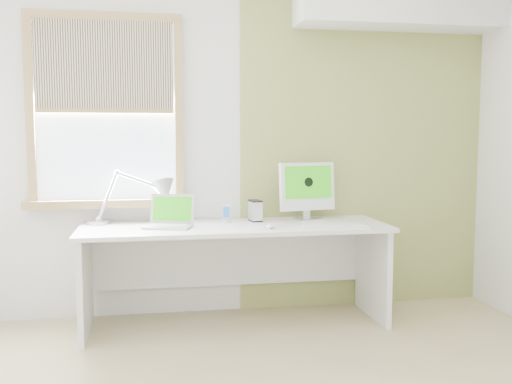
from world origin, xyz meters
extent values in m
cube|color=silver|center=(0.00, 1.76, 1.30)|extent=(4.00, 0.02, 2.60)
cube|color=#9A9949|center=(1.00, 1.74, 1.30)|extent=(2.00, 0.02, 2.60)
cube|color=white|center=(1.20, 1.57, 2.40)|extent=(1.60, 0.40, 0.42)
cube|color=#987B48|center=(-1.53, 1.72, 1.55)|extent=(0.06, 0.06, 1.42)
cube|color=#987B48|center=(-0.47, 1.72, 1.55)|extent=(0.06, 0.06, 1.42)
cube|color=#987B48|center=(-1.00, 1.72, 2.23)|extent=(1.00, 0.06, 0.06)
cube|color=#987B48|center=(-1.00, 1.70, 0.87)|extent=(1.20, 0.14, 0.06)
cube|color=#D1E2F9|center=(-1.00, 1.74, 1.55)|extent=(1.00, 0.01, 1.30)
cube|color=beige|center=(-1.00, 1.70, 1.88)|extent=(0.98, 0.02, 0.65)
cube|color=#987B48|center=(-1.00, 1.70, 1.55)|extent=(0.98, 0.03, 0.03)
cube|color=white|center=(-0.09, 1.38, 0.71)|extent=(2.20, 0.70, 0.03)
cube|color=white|center=(-1.14, 1.38, 0.35)|extent=(0.04, 0.64, 0.70)
cube|color=white|center=(0.96, 1.38, 0.35)|extent=(0.04, 0.64, 0.70)
cube|color=white|center=(-0.09, 1.70, 0.45)|extent=(2.08, 0.02, 0.48)
cylinder|color=silver|center=(-1.06, 1.61, 0.74)|extent=(0.17, 0.17, 0.02)
sphere|color=silver|center=(-1.06, 1.61, 0.76)|extent=(0.05, 0.05, 0.05)
cylinder|color=silver|center=(-1.00, 1.62, 0.93)|extent=(0.16, 0.03, 0.35)
sphere|color=silver|center=(-0.93, 1.62, 1.10)|extent=(0.04, 0.04, 0.04)
cylinder|color=silver|center=(-0.77, 1.60, 1.05)|extent=(0.32, 0.06, 0.14)
sphere|color=silver|center=(-0.61, 1.59, 0.99)|extent=(0.04, 0.04, 0.04)
cone|color=silver|center=(-0.58, 1.59, 0.96)|extent=(0.26, 0.28, 0.21)
cube|color=silver|center=(-0.57, 1.35, 0.74)|extent=(0.37, 0.31, 0.02)
cube|color=#B2B5B7|center=(-0.57, 1.35, 0.75)|extent=(0.30, 0.21, 0.00)
cube|color=silver|center=(-0.54, 1.46, 0.85)|extent=(0.32, 0.16, 0.21)
cube|color=#258B0D|center=(-0.54, 1.45, 0.85)|extent=(0.28, 0.13, 0.17)
cylinder|color=silver|center=(-0.14, 1.54, 0.74)|extent=(0.08, 0.08, 0.02)
cube|color=silver|center=(-0.14, 1.54, 0.81)|extent=(0.06, 0.02, 0.11)
cube|color=#194C99|center=(-0.14, 1.54, 0.81)|extent=(0.05, 0.01, 0.08)
cube|color=silver|center=(0.08, 1.55, 0.81)|extent=(0.09, 0.13, 0.16)
cube|color=black|center=(0.08, 1.55, 0.88)|extent=(0.10, 0.13, 0.01)
cube|color=black|center=(0.08, 1.55, 0.74)|extent=(0.10, 0.13, 0.01)
cube|color=silver|center=(0.49, 1.54, 0.74)|extent=(0.19, 0.18, 0.01)
cube|color=silver|center=(0.48, 1.57, 0.81)|extent=(0.06, 0.03, 0.15)
cube|color=white|center=(0.49, 1.56, 0.98)|extent=(0.45, 0.17, 0.37)
cube|color=#258B0D|center=(0.49, 1.54, 1.02)|extent=(0.39, 0.10, 0.24)
cylinder|color=black|center=(0.49, 1.53, 1.02)|extent=(0.07, 0.02, 0.07)
cube|color=white|center=(0.59, 1.17, 0.74)|extent=(0.48, 0.20, 0.02)
cube|color=white|center=(0.59, 1.17, 0.75)|extent=(0.44, 0.16, 0.00)
ellipsoid|color=white|center=(0.13, 1.21, 0.75)|extent=(0.08, 0.11, 0.03)
camera|label=1|loc=(-0.66, -2.66, 1.37)|focal=40.35mm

